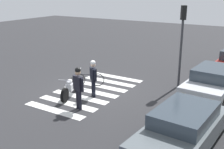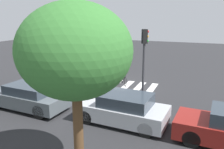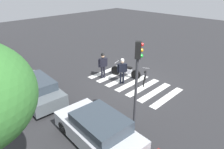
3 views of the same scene
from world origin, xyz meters
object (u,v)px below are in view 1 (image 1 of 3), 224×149
Objects in this scene: police_motorcycle at (71,87)px; car_silver_sedan at (213,83)px; car_grey_coupe at (182,129)px; leaning_bicycle at (88,79)px; traffic_light_pole at (182,33)px; officer_by_motorcycle at (93,76)px; officer_on_foot at (78,85)px.

police_motorcycle is 6.81m from car_silver_sedan.
car_silver_sedan reaches higher than car_grey_coupe.
traffic_light_pole is at bearing 120.72° from leaning_bicycle.
car_grey_coupe is at bearing 19.39° from traffic_light_pole.
traffic_light_pole reaches higher than police_motorcycle.
leaning_bicycle is 1.68m from officer_by_motorcycle.
traffic_light_pole reaches higher than officer_by_motorcycle.
car_silver_sedan is 1.02× the size of traffic_light_pole.
officer_by_motorcycle is (1.09, 1.10, 0.66)m from leaning_bicycle.
officer_on_foot reaches higher than officer_by_motorcycle.
car_silver_sedan is at bearing -177.84° from car_grey_coupe.
traffic_light_pole is (-5.07, 2.70, 1.73)m from officer_on_foot.
car_grey_coupe reaches higher than leaning_bicycle.
leaning_bicycle is at bearing -59.28° from traffic_light_pole.
car_silver_sedan is at bearing 121.58° from police_motorcycle.
police_motorcycle is 0.48× the size of car_grey_coupe.
traffic_light_pole is at bearing 139.48° from officer_by_motorcycle.
leaning_bicycle is 3.06m from officer_on_foot.
officer_on_foot is 0.41× the size of car_grey_coupe.
leaning_bicycle is 0.83× the size of officer_by_motorcycle.
car_silver_sedan is (-3.05, 4.84, -0.37)m from officer_by_motorcycle.
car_grey_coupe is at bearing 2.16° from car_silver_sedan.
traffic_light_pole reaches higher than leaning_bicycle.
car_grey_coupe is 6.46m from traffic_light_pole.
car_grey_coupe is (2.21, 5.04, -0.39)m from officer_by_motorcycle.
traffic_light_pole is (-5.74, -2.02, 2.17)m from car_grey_coupe.
officer_by_motorcycle reaches higher than car_grey_coupe.
traffic_light_pole is at bearing -160.61° from car_grey_coupe.
police_motorcycle is at bearing -105.82° from car_grey_coupe.
officer_by_motorcycle is 0.42× the size of car_silver_sedan.
leaning_bicycle is 0.35× the size of car_silver_sedan.
leaning_bicycle is 0.33× the size of car_grey_coupe.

